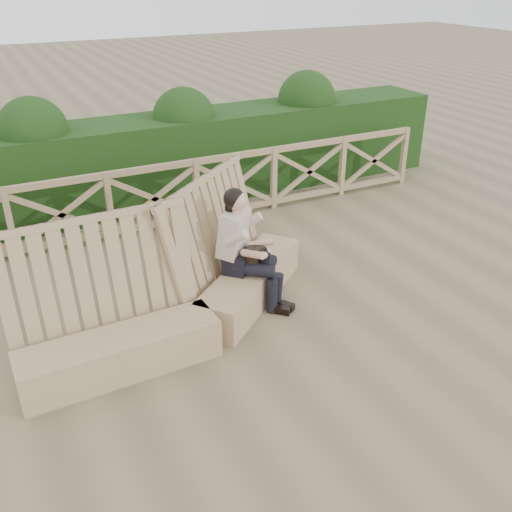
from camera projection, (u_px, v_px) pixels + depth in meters
name	position (u px, v px, depth m)	size (l,w,h in m)	color
ground	(254.00, 345.00, 6.48)	(60.00, 60.00, 0.00)	brown
bench	(186.00, 300.00, 6.59)	(3.87, 2.01, 1.58)	#937254
woman	(244.00, 246.00, 6.94)	(0.86, 0.94, 1.53)	black
guardrail	(154.00, 198.00, 9.00)	(10.10, 0.09, 1.10)	#977558
hedge	(132.00, 165.00, 9.86)	(12.00, 1.20, 1.50)	black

